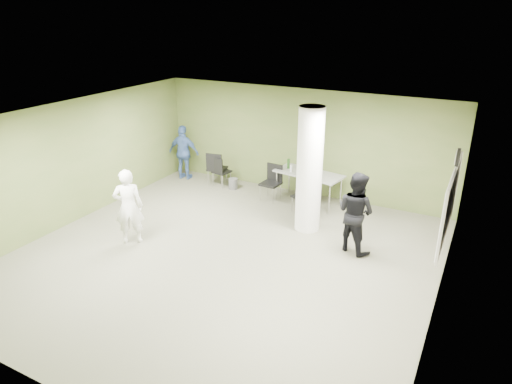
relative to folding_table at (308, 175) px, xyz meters
The scene contains 17 objects.
floor 3.50m from the folding_table, 97.57° to the right, with size 8.00×8.00×0.00m, color #4D4C3C.
ceiling 3.98m from the folding_table, 97.57° to the right, with size 8.00×8.00×0.00m, color white.
wall_back 0.99m from the folding_table, 126.23° to the left, with size 8.00×0.02×2.80m, color #4B5F2C.
wall_left 5.63m from the folding_table, 142.73° to the right, with size 0.02×8.00×2.80m, color #4B5F2C.
wall_right_cream 4.95m from the folding_table, 43.64° to the right, with size 0.02×8.00×2.80m, color beige.
column 1.62m from the folding_table, 68.35° to the right, with size 0.56×0.56×2.80m, color silver.
whiteboard 4.17m from the folding_table, 32.19° to the right, with size 0.05×2.30×1.30m.
wall_clock 4.40m from the folding_table, 32.18° to the right, with size 0.06×0.32×0.32m.
folding_table is the anchor object (origin of this frame).
wastebasket 2.26m from the folding_table, behind, with size 0.26×0.26×0.30m, color #4C4C4C.
chair_back_left 2.74m from the folding_table, behind, with size 0.55×0.55×0.96m.
chair_back_right 2.61m from the folding_table, behind, with size 0.49×0.49×0.86m.
chair_table_left 0.95m from the folding_table, 166.52° to the right, with size 0.50×0.50×0.94m.
chair_table_right 0.64m from the folding_table, 74.20° to the right, with size 0.57×0.57×0.88m.
woman_white 4.52m from the folding_table, 124.03° to the right, with size 0.60×0.40×1.65m, color white.
man_black 2.57m from the folding_table, 46.82° to the right, with size 0.83×0.64×1.70m, color black.
man_blue 3.85m from the folding_table, behind, with size 0.93×0.39×1.59m, color #3A5791.
Camera 1 is at (4.31, -6.83, 4.68)m, focal length 32.00 mm.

